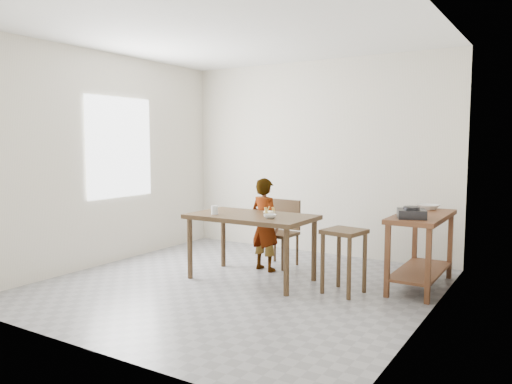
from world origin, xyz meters
The scene contains 17 objects.
floor centered at (0.00, 0.00, -0.02)m, with size 4.00×4.00×0.04m, color gray.
ceiling centered at (0.00, 0.00, 2.72)m, with size 4.00×4.00×0.04m, color white.
wall_back centered at (0.00, 2.02, 1.35)m, with size 4.00×0.04×2.70m, color beige.
wall_front centered at (0.00, -2.02, 1.35)m, with size 4.00×0.04×2.70m, color beige.
wall_left centered at (-2.02, 0.00, 1.35)m, with size 0.04×4.00×2.70m, color beige.
wall_right centered at (2.02, 0.00, 1.35)m, with size 0.04×4.00×2.70m, color beige.
window_pane centered at (-1.97, 0.20, 1.50)m, with size 0.02×1.10×1.30m, color white.
dining_table centered at (0.00, 0.30, 0.38)m, with size 1.40×0.80×0.75m, color #3E2C19, non-canonical shape.
prep_counter centered at (1.72, 1.00, 0.40)m, with size 0.50×1.20×0.80m, color #56321C, non-canonical shape.
child centered at (-0.08, 0.74, 0.57)m, with size 0.42×0.27×1.14m, color silver.
dining_chair centered at (-0.05, 1.02, 0.42)m, with size 0.40×0.40×0.83m, color #3E2C19, non-canonical shape.
stool centered at (1.09, 0.37, 0.34)m, with size 0.38×0.38×0.67m, color #3E2C19, non-canonical shape.
glass_tumbler centered at (-0.37, 0.11, 0.80)m, with size 0.08×0.08×0.10m, color silver.
small_bowl centered at (0.31, 0.18, 0.77)m, with size 0.14×0.14×0.04m, color silver.
banana centered at (0.16, 0.42, 0.78)m, with size 0.17×0.12×0.06m, color yellow, non-canonical shape.
serving_bowl centered at (1.69, 1.43, 0.83)m, with size 0.24×0.24×0.06m, color silver.
gas_burner centered at (1.70, 0.66, 0.85)m, with size 0.27×0.27×0.09m, color black.
Camera 1 is at (2.99, -4.43, 1.56)m, focal length 35.00 mm.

